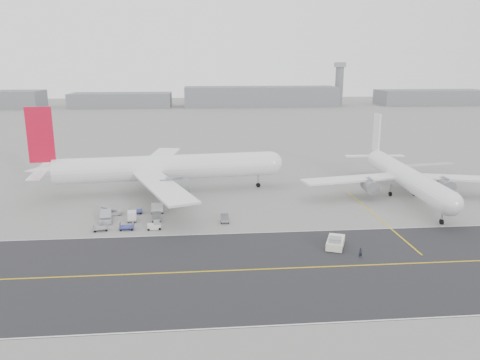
{
  "coord_description": "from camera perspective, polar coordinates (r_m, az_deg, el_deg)",
  "views": [
    {
      "loc": [
        -6.22,
        -83.32,
        30.57
      ],
      "look_at": [
        2.44,
        12.0,
        6.61
      ],
      "focal_mm": 35.0,
      "sensor_mm": 36.0,
      "label": 1
    }
  ],
  "objects": [
    {
      "name": "jet_bridge",
      "position": [
        127.75,
        21.87,
        1.08
      ],
      "size": [
        15.85,
        5.12,
        5.91
      ],
      "rotation": [
        0.0,
        0.0,
        0.14
      ],
      "color": "gray",
      "rests_on": "ground"
    },
    {
      "name": "ground_crew_a",
      "position": [
        78.62,
        14.49,
        -8.61
      ],
      "size": [
        0.67,
        0.46,
        1.76
      ],
      "primitive_type": "imported",
      "rotation": [
        0.0,
        0.0,
        0.06
      ],
      "color": "black",
      "rests_on": "ground"
    },
    {
      "name": "pushback_tug",
      "position": [
        82.1,
        11.56,
        -7.46
      ],
      "size": [
        4.62,
        7.39,
        2.12
      ],
      "rotation": [
        0.0,
        0.0,
        -0.39
      ],
      "color": "silver",
      "rests_on": "ground"
    },
    {
      "name": "airliner_b",
      "position": [
        115.97,
        19.39,
        0.49
      ],
      "size": [
        49.29,
        49.93,
        17.21
      ],
      "rotation": [
        0.0,
        0.0,
        -0.05
      ],
      "color": "white",
      "rests_on": "ground"
    },
    {
      "name": "airliner_a",
      "position": [
        114.31,
        -9.72,
        1.48
      ],
      "size": [
        61.28,
        60.35,
        21.16
      ],
      "rotation": [
        0.0,
        0.0,
        1.67
      ],
      "color": "white",
      "rests_on": "ground"
    },
    {
      "name": "ground",
      "position": [
        88.97,
        -0.87,
        -6.05
      ],
      "size": [
        700.0,
        700.0,
        0.0
      ],
      "primitive_type": "plane",
      "color": "gray",
      "rests_on": "ground"
    },
    {
      "name": "gse_cluster",
      "position": [
        95.81,
        -13.1,
        -4.94
      ],
      "size": [
        20.63,
        20.11,
        2.08
      ],
      "primitive_type": null,
      "rotation": [
        0.0,
        0.0,
        0.17
      ],
      "color": "#9F9FA4",
      "rests_on": "ground"
    },
    {
      "name": "taxiway",
      "position": [
        73.01,
        4.22,
        -10.73
      ],
      "size": [
        220.0,
        59.0,
        0.03
      ],
      "color": "#2B2B2E",
      "rests_on": "ground"
    },
    {
      "name": "stray_dolly",
      "position": [
        92.87,
        -1.88,
        -5.17
      ],
      "size": [
        1.6,
        2.57,
        1.57
      ],
      "primitive_type": null,
      "rotation": [
        0.0,
        0.0,
        -0.01
      ],
      "color": "silver",
      "rests_on": "ground"
    },
    {
      "name": "control_tower",
      "position": [
        364.44,
        12.0,
        11.51
      ],
      "size": [
        7.0,
        7.0,
        31.25
      ],
      "color": "slate",
      "rests_on": "ground"
    },
    {
      "name": "horizon_buildings",
      "position": [
        346.58,
        0.84,
        8.99
      ],
      "size": [
        520.0,
        28.0,
        28.0
      ],
      "primitive_type": null,
      "color": "slate",
      "rests_on": "ground"
    }
  ]
}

